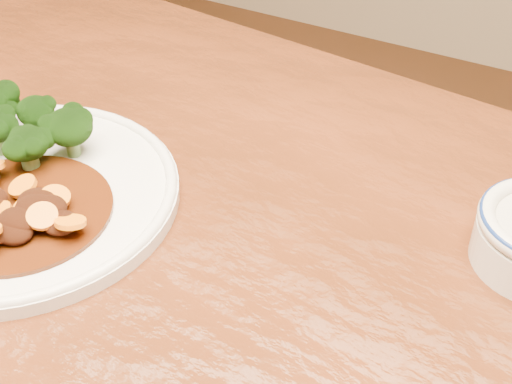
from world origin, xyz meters
The scene contains 3 objects.
dinner_plate centered at (-0.25, 0.04, 0.76)m, with size 0.31×0.31×0.02m.
broccoli_florets centered at (-0.29, 0.10, 0.79)m, with size 0.16×0.10×0.05m.
mince_stew centered at (-0.22, 0.01, 0.77)m, with size 0.17×0.17×0.03m.
Camera 1 is at (0.21, -0.31, 1.18)m, focal length 50.00 mm.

